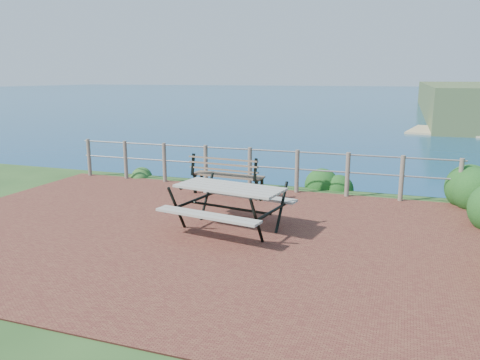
# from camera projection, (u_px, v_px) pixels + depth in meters

# --- Properties ---
(ground) EXTENTS (10.00, 7.00, 0.12)m
(ground) POSITION_uv_depth(u_px,v_px,m) (190.00, 231.00, 8.22)
(ground) COLOR brown
(ground) RESTS_ON ground
(ocean) EXTENTS (1200.00, 1200.00, 0.00)m
(ocean) POSITION_uv_depth(u_px,v_px,m) (399.00, 84.00, 192.45)
(ocean) COLOR #145378
(ocean) RESTS_ON ground
(safety_railing) EXTENTS (9.40, 0.10, 1.00)m
(safety_railing) POSITION_uv_depth(u_px,v_px,m) (250.00, 166.00, 11.18)
(safety_railing) COLOR #6B5B4C
(safety_railing) RESTS_ON ground
(picnic_table) EXTENTS (1.97, 1.61, 0.79)m
(picnic_table) POSITION_uv_depth(u_px,v_px,m) (229.00, 203.00, 8.13)
(picnic_table) COLOR gray
(picnic_table) RESTS_ON ground
(park_bench) EXTENTS (1.70, 0.57, 0.94)m
(park_bench) POSITION_uv_depth(u_px,v_px,m) (228.00, 169.00, 10.54)
(park_bench) COLOR brown
(park_bench) RESTS_ON ground
(shrub_lip_west) EXTENTS (0.70, 0.70, 0.41)m
(shrub_lip_west) POSITION_uv_depth(u_px,v_px,m) (135.00, 176.00, 12.82)
(shrub_lip_west) COLOR #235720
(shrub_lip_west) RESTS_ON ground
(shrub_lip_east) EXTENTS (0.88, 0.88, 0.66)m
(shrub_lip_east) POSITION_uv_depth(u_px,v_px,m) (331.00, 187.00, 11.50)
(shrub_lip_east) COLOR #144316
(shrub_lip_east) RESTS_ON ground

